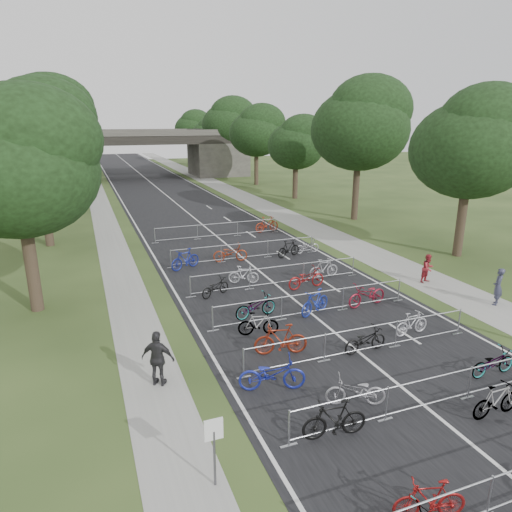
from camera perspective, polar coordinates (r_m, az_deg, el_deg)
The scene contains 51 objects.
road at distance 56.94m, azimuth -11.65°, elevation 7.86°, with size 11.00×140.00×0.01m, color black.
sidewalk_right at distance 58.74m, azimuth -3.86°, elevation 8.42°, with size 3.00×140.00×0.01m, color gray.
sidewalk_left at distance 56.24m, azimuth -19.25°, elevation 7.17°, with size 2.00×140.00×0.01m, color gray.
lane_markings at distance 56.94m, azimuth -11.65°, elevation 7.85°, with size 0.12×140.00×0.00m, color silver.
overpass_bridge at distance 71.34m, azimuth -13.90°, elevation 12.28°, with size 31.00×8.00×7.05m.
park_sign at distance 11.35m, azimuth -5.28°, elevation -21.92°, with size 0.45×0.06×1.83m.
tree_left_0 at distance 21.73m, azimuth -27.47°, elevation 9.93°, with size 6.72×6.72×10.25m.
tree_right_0 at distance 30.92m, azimuth 25.53°, elevation 12.44°, with size 7.17×7.17×10.93m.
tree_left_1 at distance 33.62m, azimuth -25.63°, elevation 13.29°, with size 7.56×7.56×11.53m.
tree_right_1 at distance 40.19m, azimuth 13.04°, elevation 15.59°, with size 8.18×8.18×12.47m.
tree_left_2 at distance 45.59m, azimuth -24.74°, elevation 14.88°, with size 8.40×8.40×12.81m.
tree_right_2 at distance 50.68m, azimuth 5.19°, elevation 13.84°, with size 6.16×6.16×9.39m.
tree_left_3 at distance 57.60m, azimuth -23.92°, elevation 13.40°, with size 6.72×6.72×10.25m.
tree_right_3 at distance 61.66m, azimuth 0.16°, elevation 15.29°, with size 7.17×7.17×10.93m.
tree_left_4 at distance 69.57m, azimuth -23.62°, elevation 14.43°, with size 7.56×7.56×11.53m.
tree_right_4 at distance 72.97m, azimuth -3.37°, elevation 16.23°, with size 8.18×8.18×12.47m.
tree_left_5 at distance 81.56m, azimuth -23.41°, elevation 15.15°, with size 8.40×8.40×12.81m.
tree_right_5 at distance 84.51m, azimuth -5.90°, elevation 14.90°, with size 6.16×6.16×9.39m.
tree_left_6 at distance 93.57m, azimuth -23.08°, elevation 14.20°, with size 6.72×6.72×10.25m.
tree_right_6 at distance 96.12m, azimuth -7.87°, elevation 15.61°, with size 7.17×7.17×10.93m.
barrier_row_1 at distance 15.06m, azimuth 20.89°, elevation -15.69°, with size 9.70×0.08×1.10m.
barrier_row_2 at distance 17.50m, azimuth 13.04°, elevation -10.25°, with size 9.70×0.08×1.10m.
barrier_row_3 at distance 20.44m, azimuth 7.15°, elevation -5.90°, with size 9.70×0.08×1.10m.
barrier_row_4 at distance 23.80m, azimuth 2.66°, elevation -2.49°, with size 9.70×0.08×1.10m.
barrier_row_5 at distance 28.24m, azimuth -1.38°, elevation 0.61°, with size 9.70×0.08×1.10m.
barrier_row_6 at distance 33.78m, azimuth -4.80°, elevation 3.23°, with size 9.70×0.08×1.10m.
bike_1 at distance 11.72m, azimuth 20.89°, elevation -26.63°, with size 0.46×1.64×0.98m, color maroon.
bike_4 at distance 13.27m, azimuth 9.79°, elevation -19.50°, with size 0.52×1.85×1.11m, color black.
bike_5 at distance 14.65m, azimuth 12.35°, elevation -16.20°, with size 0.64×1.82×0.96m, color gray.
bike_6 at distance 15.52m, azimuth 27.84°, elevation -15.70°, with size 0.49×1.73×1.04m, color #A3A5AB.
bike_7 at distance 17.70m, azimuth 27.49°, elevation -11.77°, with size 0.62×1.79×0.94m, color #A3A5AB.
bike_8 at distance 15.01m, azimuth 2.02°, elevation -14.53°, with size 0.75×2.15×1.13m, color #1B2595.
bike_9 at distance 17.04m, azimuth 3.10°, elevation -10.39°, with size 0.56×1.98×1.19m, color maroon.
bike_10 at distance 17.70m, azimuth 13.49°, elevation -10.21°, with size 0.63×1.80×0.95m, color black.
bike_11 at distance 19.53m, azimuth 18.89°, elevation -8.00°, with size 0.46×1.63×0.98m, color #BABAC3.
bike_12 at distance 18.46m, azimuth 0.29°, elevation -8.47°, with size 0.47×1.65×0.99m, color #A3A5AB.
bike_13 at distance 20.05m, azimuth -0.05°, elevation -6.29°, with size 0.70×2.00×1.05m, color #A3A5AB.
bike_14 at distance 20.52m, azimuth 7.39°, elevation -5.75°, with size 0.53×1.88×1.13m, color #1B2D98.
bike_15 at distance 21.84m, azimuth 13.73°, elevation -4.73°, with size 0.74×2.12×1.12m, color maroon.
bike_16 at distance 22.52m, azimuth -5.12°, elevation -3.92°, with size 0.60×1.73×0.91m, color black.
bike_17 at distance 24.12m, azimuth -1.56°, elevation -2.37°, with size 0.46×1.62×0.97m, color silver.
bike_18 at distance 23.56m, azimuth 6.29°, elevation -2.77°, with size 0.73×2.09×1.10m, color maroon.
bike_19 at distance 25.24m, azimuth 8.47°, elevation -1.55°, with size 0.51×1.79×1.08m, color #A5A5AD.
bike_20 at distance 26.73m, azimuth -8.84°, elevation -0.40°, with size 0.56×1.99×1.20m, color navy.
bike_21 at distance 27.89m, azimuth -3.24°, elevation 0.39°, with size 0.73×2.10×1.10m, color maroon.
bike_22 at distance 28.86m, azimuth 4.11°, elevation 0.91°, with size 0.51×1.80×1.08m, color black.
bike_23 at distance 29.89m, azimuth 6.43°, elevation 1.20°, with size 0.58×1.68×0.88m, color #95949B.
bike_27 at distance 35.34m, azimuth 1.38°, elevation 3.99°, with size 0.57×2.03×1.22m, color #9E2D16.
pedestrian_a at distance 24.07m, azimuth 27.99°, elevation -3.42°, with size 0.65×0.42×1.77m, color #2E2F45.
pedestrian_b at distance 25.87m, azimuth 20.69°, elevation -1.48°, with size 0.75×0.59×1.54m, color maroon.
pedestrian_c at distance 15.39m, azimuth -12.15°, elevation -12.46°, with size 1.11×0.46×1.89m, color #28272A.
Camera 1 is at (-9.05, -5.60, 8.32)m, focal length 32.00 mm.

